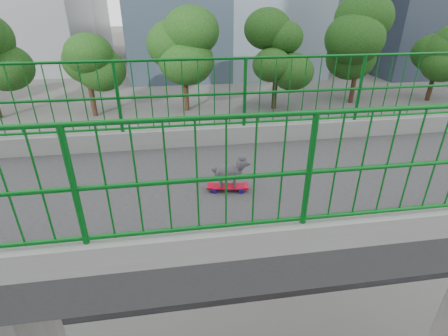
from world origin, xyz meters
TOP-DOWN VIEW (x-y plane):
  - road at (-13.00, 0.00)m, footprint 18.00×90.00m
  - street_trees at (-26.03, 1.06)m, footprint 5.30×60.40m
  - skateboard at (0.20, 3.46)m, footprint 0.24×0.55m
  - poodle at (0.20, 3.49)m, footprint 0.25×0.48m
  - car_1 at (-9.20, 15.40)m, footprint 1.66×4.77m
  - car_2 at (-12.40, 13.70)m, footprint 2.59×5.62m
  - car_3 at (-15.60, -6.90)m, footprint 1.83×4.51m
  - car_4 at (-18.80, 0.35)m, footprint 1.60×3.98m
  - car_5 at (-6.00, 5.77)m, footprint 1.57×4.50m

SIDE VIEW (x-z plane):
  - road at x=-13.00m, z-range 0.00..0.02m
  - car_3 at x=-15.60m, z-range 0.00..1.31m
  - car_4 at x=-18.80m, z-range 0.00..1.36m
  - car_5 at x=-6.00m, z-range 0.00..1.48m
  - car_2 at x=-12.40m, z-range 0.00..1.56m
  - car_1 at x=-9.20m, z-range 0.00..1.57m
  - street_trees at x=-26.03m, z-range 1.09..8.35m
  - skateboard at x=0.20m, z-range 7.02..7.09m
  - poodle at x=0.20m, z-range 7.09..7.49m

